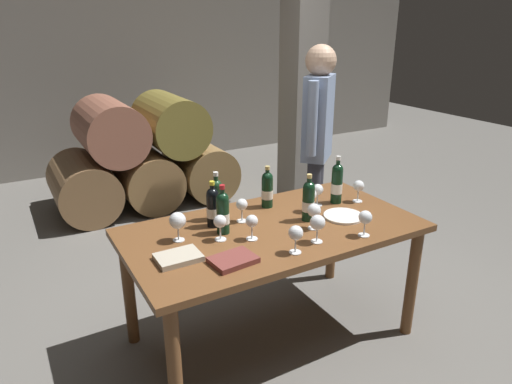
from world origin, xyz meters
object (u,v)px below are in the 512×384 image
object	(u,v)px
wine_glass_2	(178,221)
serving_plate	(343,216)
wine_glass_6	(314,211)
wine_bottle_0	(308,200)
wine_glass_7	(318,223)
wine_glass_1	(252,222)
tasting_notebook	(233,260)
wine_bottle_4	(216,199)
wine_glass_4	(296,234)
wine_glass_3	(359,187)
wine_glass_10	(310,195)
wine_bottle_1	(337,183)
leather_ledger	(178,257)
sommelier_presenting	(317,135)
wine_bottle_2	(267,189)
wine_bottle_3	(223,212)
wine_glass_5	(365,218)
wine_glass_9	(220,223)
dining_table	(273,241)
wine_glass_0	(318,190)
wine_bottle_5	(213,207)
wine_glass_8	(242,206)

from	to	relation	value
wine_glass_2	serving_plate	xyz separation A→B (m)	(0.98, -0.20, -0.11)
wine_glass_6	wine_glass_2	bearing A→B (deg)	161.82
wine_bottle_0	wine_glass_7	xyz separation A→B (m)	(-0.13, -0.26, -0.01)
wine_glass_1	tasting_notebook	distance (m)	0.29
wine_bottle_4	wine_glass_4	bearing A→B (deg)	-74.07
wine_glass_4	tasting_notebook	distance (m)	0.34
wine_glass_3	wine_glass_10	xyz separation A→B (m)	(-0.37, 0.02, 0.00)
wine_bottle_1	leather_ledger	size ratio (longest dim) A/B	1.43
sommelier_presenting	leather_ledger	bearing A→B (deg)	-150.13
wine_glass_1	wine_glass_4	distance (m)	0.27
wine_bottle_4	wine_bottle_2	bearing A→B (deg)	3.01
wine_bottle_0	wine_glass_2	bearing A→B (deg)	170.87
wine_bottle_4	sommelier_presenting	distance (m)	1.21
wine_bottle_3	wine_glass_7	distance (m)	0.52
wine_glass_5	wine_glass_6	distance (m)	0.28
wine_bottle_4	wine_glass_1	distance (m)	0.34
wine_glass_1	wine_glass_9	xyz separation A→B (m)	(-0.15, 0.07, 0.00)
wine_glass_9	wine_glass_4	bearing A→B (deg)	-49.78
wine_glass_4	wine_glass_5	bearing A→B (deg)	-3.09
wine_glass_5	wine_bottle_0	bearing A→B (deg)	113.82
wine_glass_1	sommelier_presenting	bearing A→B (deg)	38.39
wine_bottle_2	wine_glass_4	world-z (taller)	wine_bottle_2
dining_table	sommelier_presenting	world-z (taller)	sommelier_presenting
wine_glass_5	wine_glass_6	xyz separation A→B (m)	(-0.19, 0.21, 0.00)
wine_glass_6	wine_glass_9	xyz separation A→B (m)	(-0.52, 0.13, -0.00)
wine_glass_10	sommelier_presenting	distance (m)	0.87
wine_glass_5	serving_plate	bearing A→B (deg)	75.25
dining_table	wine_glass_10	size ratio (longest dim) A/B	11.14
wine_glass_0	tasting_notebook	world-z (taller)	wine_glass_0
wine_bottle_5	wine_glass_3	size ratio (longest dim) A/B	1.88
wine_bottle_0	wine_glass_4	world-z (taller)	wine_bottle_0
wine_glass_3	wine_glass_5	distance (m)	0.51
wine_glass_8	wine_glass_5	bearing A→B (deg)	-45.44
wine_glass_1	wine_glass_6	bearing A→B (deg)	-8.34
wine_glass_9	leather_ledger	xyz separation A→B (m)	(-0.28, -0.09, -0.09)
wine_bottle_3	wine_glass_8	xyz separation A→B (m)	(0.16, 0.08, -0.02)
dining_table	wine_glass_8	xyz separation A→B (m)	(-0.12, 0.16, 0.19)
wine_bottle_3	wine_glass_7	xyz separation A→B (m)	(0.39, -0.35, -0.01)
wine_glass_9	dining_table	bearing A→B (deg)	0.66
wine_bottle_0	leather_ledger	distance (m)	0.86
wine_bottle_2	tasting_notebook	xyz separation A→B (m)	(-0.52, -0.54, -0.10)
wine_bottle_3	wine_glass_1	xyz separation A→B (m)	(0.10, -0.15, -0.02)
wine_glass_3	wine_glass_6	world-z (taller)	wine_glass_6
wine_glass_0	serving_plate	bearing A→B (deg)	-83.36
wine_bottle_5	sommelier_presenting	bearing A→B (deg)	26.15
wine_bottle_4	wine_glass_1	world-z (taller)	wine_bottle_4
wine_bottle_0	wine_glass_3	bearing A→B (deg)	9.86
sommelier_presenting	serving_plate	bearing A→B (deg)	-116.37
wine_bottle_2	wine_glass_8	world-z (taller)	wine_bottle_2
wine_glass_5	sommelier_presenting	world-z (taller)	sommelier_presenting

